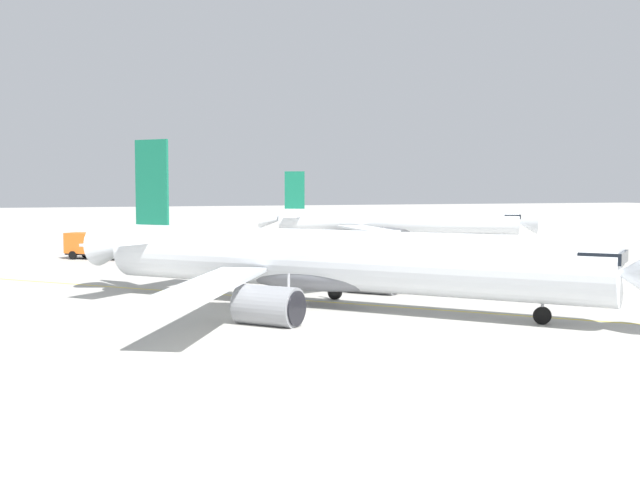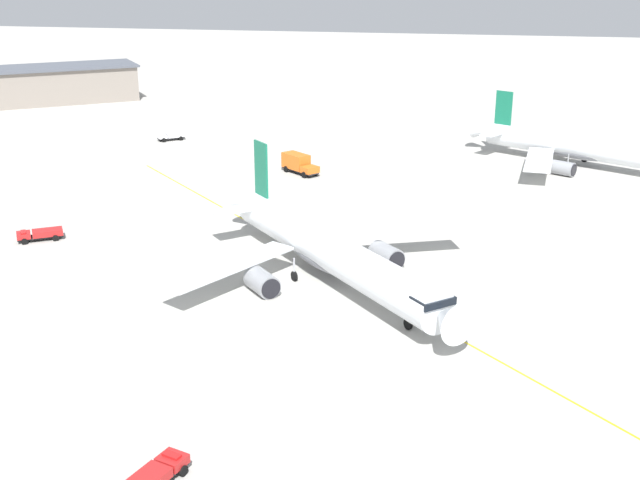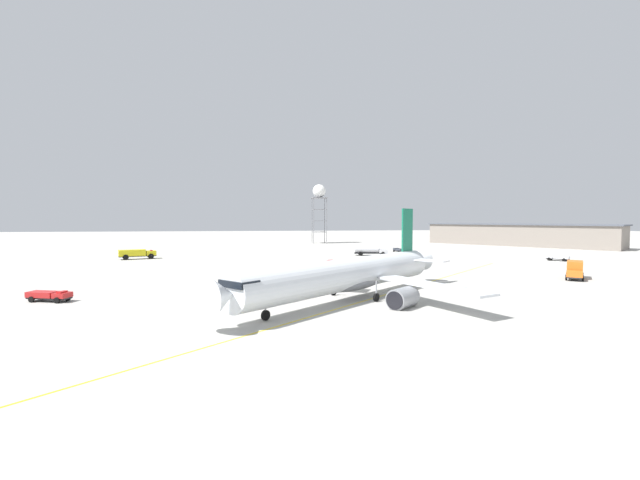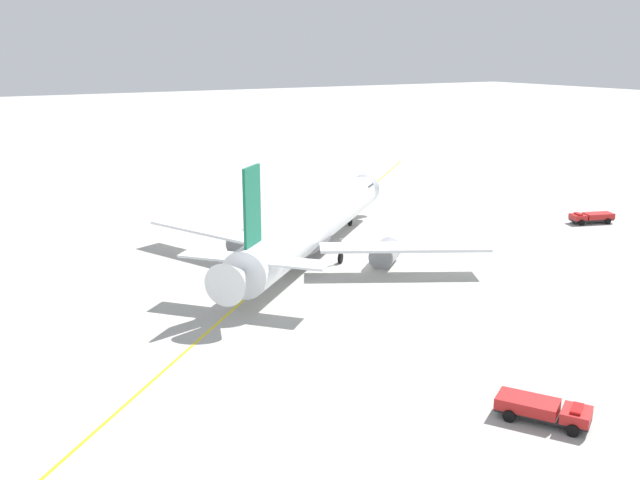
# 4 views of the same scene
# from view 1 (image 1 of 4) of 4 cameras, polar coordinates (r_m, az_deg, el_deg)

# --- Properties ---
(ground_plane) EXTENTS (600.00, 600.00, 0.00)m
(ground_plane) POSITION_cam_1_polar(r_m,az_deg,el_deg) (50.16, -3.55, -5.79)
(ground_plane) COLOR #ADAAA3
(airliner_main) EXTENTS (32.63, 35.07, 12.39)m
(airliner_main) POSITION_cam_1_polar(r_m,az_deg,el_deg) (53.98, 0.75, -1.69)
(airliner_main) COLOR silver
(airliner_main) RESTS_ON ground_plane
(airliner_secondary) EXTENTS (39.03, 32.35, 11.06)m
(airliner_secondary) POSITION_cam_1_polar(r_m,az_deg,el_deg) (119.71, 5.47, 1.30)
(airliner_secondary) COLOR silver
(airliner_secondary) RESTS_ON ground_plane
(catering_truck_truck) EXTENTS (7.07, 6.43, 3.10)m
(catering_truck_truck) POSITION_cam_1_polar(r_m,az_deg,el_deg) (94.50, -16.67, -0.37)
(catering_truck_truck) COLOR #232326
(catering_truck_truck) RESTS_ON ground_plane
(taxiway_centreline) EXTENTS (89.77, 92.24, 0.01)m
(taxiway_centreline) POSITION_cam_1_polar(r_m,az_deg,el_deg) (54.40, 6.74, -5.05)
(taxiway_centreline) COLOR yellow
(taxiway_centreline) RESTS_ON ground_plane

